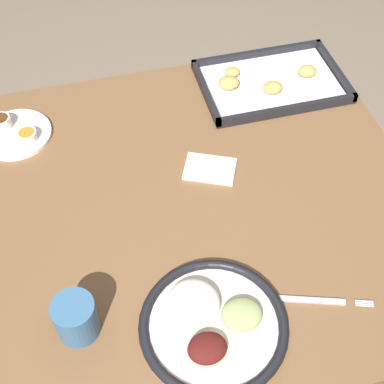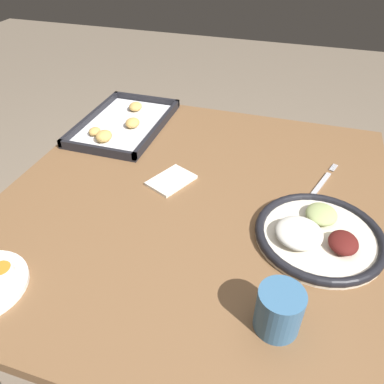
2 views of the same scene
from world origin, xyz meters
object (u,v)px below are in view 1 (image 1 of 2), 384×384
object	(u,v)px
dinner_plate	(212,323)
baking_tray	(270,82)
napkin	(210,169)
drinking_cup	(76,318)
saucer_plate	(15,132)
fork	(308,300)

from	to	relation	value
dinner_plate	baking_tray	world-z (taller)	dinner_plate
baking_tray	napkin	bearing A→B (deg)	-133.35
drinking_cup	napkin	size ratio (longest dim) A/B	0.63
saucer_plate	drinking_cup	distance (m)	0.55
fork	baking_tray	bearing A→B (deg)	95.26
fork	drinking_cup	distance (m)	0.44
saucer_plate	drinking_cup	bearing A→B (deg)	-80.83
napkin	fork	bearing A→B (deg)	-76.16
dinner_plate	napkin	xyz separation A→B (m)	(0.10, 0.37, -0.01)
napkin	saucer_plate	bearing A→B (deg)	151.87
dinner_plate	drinking_cup	distance (m)	0.25
fork	dinner_plate	bearing A→B (deg)	-160.46
fork	napkin	distance (m)	0.38
fork	baking_tray	xyz separation A→B (m)	(0.14, 0.62, 0.01)
saucer_plate	fork	bearing A→B (deg)	-49.07
fork	baking_tray	world-z (taller)	baking_tray
saucer_plate	drinking_cup	size ratio (longest dim) A/B	1.97
saucer_plate	baking_tray	bearing A→B (deg)	1.84
saucer_plate	baking_tray	size ratio (longest dim) A/B	0.46
dinner_plate	baking_tray	bearing A→B (deg)	61.54
drinking_cup	fork	bearing A→B (deg)	-7.16
napkin	drinking_cup	bearing A→B (deg)	-137.13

